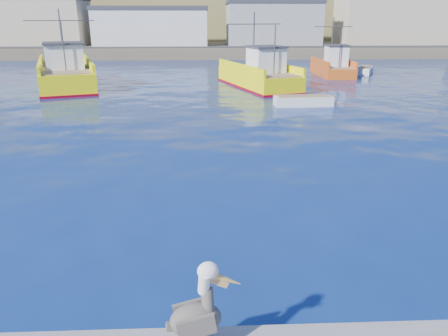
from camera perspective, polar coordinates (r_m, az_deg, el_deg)
The scene contains 9 objects.
ground at distance 11.42m, azimuth 5.32°, elevation -12.19°, with size 260.00×260.00×0.00m, color #071F52.
dock_bollards at distance 8.43m, azimuth 13.00°, elevation -20.07°, with size 36.20×0.20×0.30m.
far_shore at distance 118.92m, azimuth -1.90°, elevation 20.46°, with size 200.00×81.00×24.00m.
trawler_yellow_a at distance 42.79m, azimuth -19.95°, elevation 11.51°, with size 8.30×13.97×6.76m.
trawler_yellow_b at distance 40.01m, azimuth 4.60°, elevation 11.93°, with size 6.88×11.60×6.47m.
boat_orange at distance 49.60m, azimuth 14.05°, elevation 12.79°, with size 4.16×7.95×6.03m.
skiff_mid at distance 31.82m, azimuth 10.29°, elevation 8.52°, with size 4.13×1.65×0.88m.
skiff_far at distance 52.70m, azimuth 17.88°, elevation 12.00°, with size 3.22×4.48×0.93m.
pelican at distance 7.76m, azimuth -3.37°, elevation -18.30°, with size 1.33×0.69×1.63m.
Camera 1 is at (-1.46, -9.67, 5.90)m, focal length 35.00 mm.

